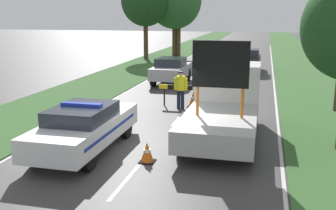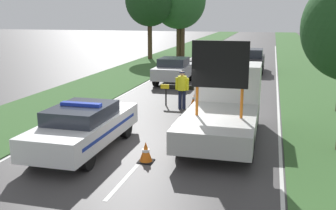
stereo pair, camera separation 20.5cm
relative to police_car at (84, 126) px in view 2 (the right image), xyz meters
name	(u,v)px [view 2 (the right image)]	position (x,y,z in m)	size (l,w,h in m)	color
ground_plane	(155,146)	(1.99, 0.90, -0.75)	(160.00, 160.00, 0.00)	#3D3A3A
lane_markings	(213,81)	(1.99, 13.54, -0.75)	(7.88, 58.66, 0.01)	silver
grass_verge_left	(152,64)	(-4.20, 20.90, -0.74)	(4.41, 120.00, 0.03)	#38602D
grass_verge_right	(308,69)	(8.19, 20.90, -0.74)	(4.41, 120.00, 0.03)	#38602D
police_car	(84,126)	(0.00, 0.00, 0.00)	(1.82, 4.84, 1.53)	white
work_truck	(225,104)	(3.99, 2.68, 0.35)	(2.26, 5.71, 3.36)	white
road_barrier	(187,89)	(1.85, 6.47, 0.05)	(2.45, 0.08, 0.98)	black
police_officer	(182,87)	(1.74, 5.98, 0.25)	(0.61, 0.39, 1.69)	#191E38
pedestrian_civilian	(201,88)	(2.56, 6.02, 0.24)	(0.61, 0.39, 1.69)	#232326
traffic_cone_near_police	(146,152)	(2.15, -0.51, -0.46)	(0.43, 0.43, 0.60)	black
traffic_cone_centre_front	(195,99)	(2.23, 6.53, -0.39)	(0.53, 0.53, 0.73)	black
queued_car_sedan_silver	(174,70)	(-0.17, 12.22, 0.07)	(1.80, 3.93, 1.55)	#B2B2B7
queued_car_sedan_black	(250,60)	(4.00, 18.21, 0.11)	(1.91, 4.27, 1.66)	black
roadside_tree_mid_left	(149,1)	(-5.45, 24.33, 4.47)	(4.37, 4.37, 7.54)	#4C3823
roadside_tree_mid_right	(179,1)	(-3.26, 26.57, 4.54)	(5.05, 5.05, 7.96)	#4C3823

